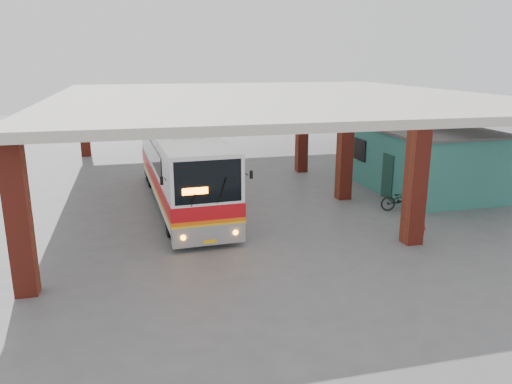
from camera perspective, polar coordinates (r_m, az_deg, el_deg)
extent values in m
plane|color=#515154|center=(20.02, 5.41, -3.55)|extent=(90.00, 90.00, 0.00)
cube|color=maroon|center=(18.08, 17.77, 0.93)|extent=(0.60, 0.60, 4.35)
cube|color=maroon|center=(23.27, 10.11, 4.45)|extent=(0.60, 0.60, 4.35)
cube|color=maroon|center=(28.78, 5.26, 6.61)|extent=(0.60, 0.60, 4.35)
cube|color=maroon|center=(14.83, -25.48, -2.86)|extent=(0.60, 0.60, 4.35)
cube|color=maroon|center=(35.27, -19.09, 7.40)|extent=(0.60, 0.60, 4.35)
cube|color=maroon|center=(38.76, 11.26, 8.55)|extent=(0.60, 0.60, 4.35)
cube|color=#BCB8AA|center=(25.40, 1.84, 10.83)|extent=(21.00, 23.00, 0.30)
cube|color=#2F7666|center=(26.37, 18.15, 3.67)|extent=(5.00, 8.00, 3.00)
cube|color=#484848|center=(26.13, 18.43, 7.00)|extent=(5.20, 8.20, 0.12)
cube|color=#143830|center=(23.93, 14.81, 1.71)|extent=(0.08, 0.95, 2.10)
cube|color=black|center=(26.39, 11.82, 4.77)|extent=(0.08, 1.20, 1.00)
cube|color=black|center=(26.38, 11.76, 4.77)|extent=(0.04, 1.30, 1.10)
cube|color=white|center=(22.37, -8.51, 3.38)|extent=(3.08, 12.12, 2.80)
cube|color=white|center=(21.13, -8.26, 6.85)|extent=(1.35, 3.06, 0.25)
cube|color=gray|center=(17.18, -5.44, -4.79)|extent=(2.54, 0.52, 0.70)
cube|color=red|center=(22.48, -8.46, 2.00)|extent=(3.12, 12.12, 0.50)
cube|color=orange|center=(22.55, -8.42, 1.22)|extent=(3.12, 12.12, 0.13)
cube|color=yellow|center=(22.58, -8.41, 0.94)|extent=(3.12, 12.12, 0.10)
cube|color=black|center=(16.51, -5.51, 1.18)|extent=(2.26, 0.21, 1.45)
cube|color=black|center=(22.92, -11.99, 4.77)|extent=(0.49, 9.00, 0.90)
cube|color=black|center=(23.25, -5.77, 5.17)|extent=(0.49, 9.00, 0.90)
cube|color=#FF5905|center=(16.44, -6.98, 0.10)|extent=(0.85, 0.09, 0.22)
sphere|color=orange|center=(16.83, -8.32, -5.20)|extent=(0.18, 0.18, 0.18)
sphere|color=orange|center=(17.16, -2.35, -4.65)|extent=(0.18, 0.18, 0.18)
cube|color=yellow|center=(17.05, -5.28, -5.66)|extent=(0.45, 0.05, 0.12)
cylinder|color=black|center=(18.56, -9.69, -3.58)|extent=(0.37, 1.02, 1.00)
cylinder|color=black|center=(18.91, -3.23, -3.03)|extent=(0.37, 1.02, 1.00)
cylinder|color=black|center=(25.95, -11.88, 1.66)|extent=(0.37, 1.02, 1.00)
cylinder|color=black|center=(26.21, -7.21, 2.00)|extent=(0.37, 1.02, 1.00)
cylinder|color=black|center=(27.22, -12.13, 2.27)|extent=(0.37, 1.02, 1.00)
cylinder|color=black|center=(27.46, -7.67, 2.58)|extent=(0.37, 1.02, 1.00)
imported|color=black|center=(22.34, 16.38, -0.80)|extent=(1.98, 0.92, 1.00)
imported|color=red|center=(18.52, 18.19, -2.87)|extent=(0.79, 0.72, 1.80)
cube|color=red|center=(27.64, 10.76, 1.92)|extent=(0.51, 0.51, 0.06)
cube|color=red|center=(27.71, 11.01, 2.47)|extent=(0.20, 0.38, 0.56)
cylinder|color=black|center=(27.45, 10.77, 1.57)|extent=(0.03, 0.03, 0.19)
cylinder|color=black|center=(27.68, 11.21, 1.66)|extent=(0.03, 0.03, 0.19)
cylinder|color=black|center=(27.66, 10.28, 1.70)|extent=(0.03, 0.03, 0.19)
cylinder|color=black|center=(27.89, 10.72, 1.78)|extent=(0.03, 0.03, 0.19)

